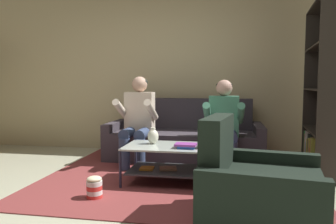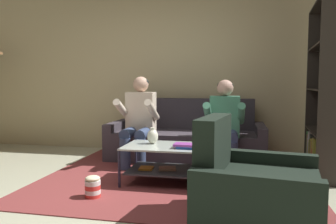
{
  "view_description": "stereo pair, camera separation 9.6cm",
  "coord_description": "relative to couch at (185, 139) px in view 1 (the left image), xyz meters",
  "views": [
    {
      "loc": [
        0.95,
        -2.81,
        1.09
      ],
      "look_at": [
        0.27,
        0.96,
        0.76
      ],
      "focal_mm": 35.0,
      "sensor_mm": 36.0,
      "label": 1
    },
    {
      "loc": [
        1.04,
        -2.79,
        1.09
      ],
      "look_at": [
        0.27,
        0.96,
        0.76
      ],
      "focal_mm": 35.0,
      "sensor_mm": 36.0,
      "label": 2
    }
  ],
  "objects": [
    {
      "name": "couch",
      "position": [
        0.0,
        0.0,
        0.0
      ],
      "size": [
        2.21,
        0.87,
        0.87
      ],
      "color": "#3B353D",
      "rests_on": "ground"
    },
    {
      "name": "coffee_table",
      "position": [
        0.05,
        -1.22,
        -0.01
      ],
      "size": [
        1.11,
        0.6,
        0.42
      ],
      "color": "#B8C3B8",
      "rests_on": "ground"
    },
    {
      "name": "person_seated_right",
      "position": [
        0.56,
        -0.52,
        0.34
      ],
      "size": [
        0.5,
        0.58,
        1.15
      ],
      "color": "#373E63",
      "rests_on": "ground"
    },
    {
      "name": "ground",
      "position": [
        -0.35,
        -1.9,
        -0.28
      ],
      "size": [
        16.8,
        16.8,
        0.0
      ],
      "primitive_type": "plane",
      "color": "#BABB9D"
    },
    {
      "name": "area_rug",
      "position": [
        0.03,
        -0.74,
        -0.28
      ],
      "size": [
        3.0,
        3.16,
        0.01
      ],
      "color": "brown",
      "rests_on": "ground"
    },
    {
      "name": "book_stack",
      "position": [
        0.19,
        -1.33,
        0.16
      ],
      "size": [
        0.23,
        0.17,
        0.05
      ],
      "color": "#254FAD",
      "rests_on": "coffee_table"
    },
    {
      "name": "back_partition",
      "position": [
        -0.35,
        0.56,
        1.17
      ],
      "size": [
        8.4,
        0.12,
        2.9
      ],
      "primitive_type": "cube",
      "color": "#CAB888",
      "rests_on": "ground"
    },
    {
      "name": "vase",
      "position": [
        -0.21,
        -1.14,
        0.22
      ],
      "size": [
        0.12,
        0.12,
        0.18
      ],
      "color": "beige",
      "rests_on": "coffee_table"
    },
    {
      "name": "bookshelf",
      "position": [
        1.79,
        -0.39,
        0.47
      ],
      "size": [
        0.41,
        1.17,
        2.05
      ],
      "color": "#2C2620",
      "rests_on": "ground"
    },
    {
      "name": "person_seated_left",
      "position": [
        -0.56,
        -0.52,
        0.36
      ],
      "size": [
        0.5,
        0.58,
        1.19
      ],
      "color": "#364566",
      "rests_on": "ground"
    },
    {
      "name": "popcorn_tub",
      "position": [
        -0.63,
        -1.84,
        -0.18
      ],
      "size": [
        0.15,
        0.15,
        0.22
      ],
      "color": "red",
      "rests_on": "ground"
    },
    {
      "name": "armchair",
      "position": [
        0.84,
        -2.15,
        -0.02
      ],
      "size": [
        1.0,
        1.01,
        0.83
      ],
      "color": "black",
      "rests_on": "ground"
    }
  ]
}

